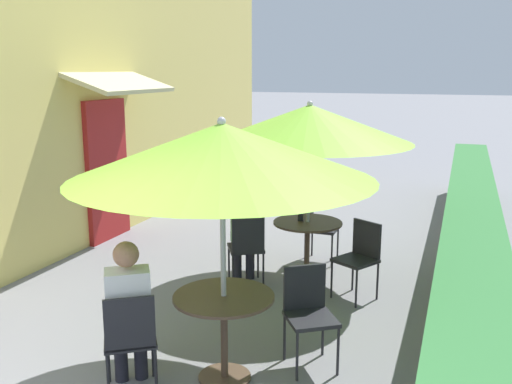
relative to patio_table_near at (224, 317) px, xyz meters
The scene contains 14 objects.
cafe_facade_wall 5.17m from the patio_table_near, 133.36° to the left, with size 0.98×11.50×4.20m.
planter_hedge 4.09m from the patio_table_near, 62.37° to the left, with size 0.60×10.50×1.01m.
patio_table_near is the anchor object (origin of this frame).
patio_umbrella_near 1.36m from the patio_table_near, 63.43° to the left, with size 2.39×2.39×2.18m.
cafe_chair_near_left 0.76m from the patio_table_near, 39.82° to the left, with size 0.56×0.56×0.87m.
cafe_chair_near_right 0.76m from the patio_table_near, 140.18° to the right, with size 0.56×0.56×0.87m.
seated_patron_near_right 0.77m from the patio_table_near, 148.64° to the right, with size 0.49×0.51×1.25m.
patio_table_mid 2.44m from the patio_table_near, 88.82° to the left, with size 0.83×0.83×0.74m.
patio_umbrella_mid 2.80m from the patio_table_near, 88.82° to the left, with size 2.39×2.39×2.18m.
cafe_chair_mid_left 2.08m from the patio_table_near, 105.80° to the left, with size 0.55×0.55×0.87m.
seated_patron_mid_left 2.19m from the patio_table_near, 106.51° to the left, with size 0.48×0.51×1.25m.
cafe_chair_mid_right 2.26m from the patio_table_near, 70.81° to the left, with size 0.55×0.55×0.87m.
cafe_chair_mid_back 3.20m from the patio_table_near, 90.43° to the left, with size 0.40×0.40×0.87m.
coffee_cup_mid 2.48m from the patio_table_near, 91.08° to the left, with size 0.07×0.07×0.09m.
Camera 1 is at (2.58, -1.96, 2.53)m, focal length 40.00 mm.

